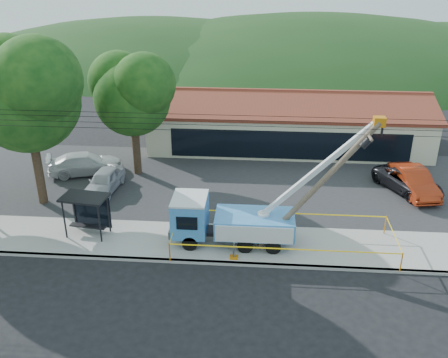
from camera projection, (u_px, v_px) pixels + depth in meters
name	position (u px, v px, depth m)	size (l,w,h in m)	color
ground	(218.00, 289.00, 24.11)	(120.00, 120.00, 0.00)	black
curb	(222.00, 263.00, 25.98)	(60.00, 0.25, 0.15)	#AAA69F
sidewalk	(224.00, 243.00, 27.69)	(60.00, 4.00, 0.15)	#AAA69F
parking_lot	(233.00, 182.00, 34.93)	(60.00, 12.00, 0.10)	#28282B
strip_mall	(288.00, 123.00, 41.09)	(22.50, 8.53, 4.67)	beige
tree_west_near	(25.00, 89.00, 29.01)	(7.56, 6.72, 10.80)	#332316
tree_lot	(132.00, 91.00, 33.73)	(6.30, 5.60, 8.94)	#332316
hill_west	(151.00, 57.00, 74.88)	(78.40, 56.00, 28.00)	#183914
hill_center	(319.00, 60.00, 73.11)	(89.60, 64.00, 32.00)	#183914
utility_truck	(230.00, 219.00, 27.15)	(10.73, 3.59, 7.48)	black
leaning_pole	(322.00, 182.00, 25.44)	(5.81, 1.71, 7.42)	brown
bus_shelter	(87.00, 205.00, 27.86)	(2.70, 1.88, 2.42)	black
caution_tape	(283.00, 234.00, 26.92)	(11.79, 3.82, 1.10)	#CF700B
car_silver	(106.00, 192.00, 33.71)	(1.72, 4.28, 1.46)	#B4B6BC
car_red	(411.00, 194.00, 33.48)	(1.74, 5.00, 1.65)	#9F2B0F
car_white	(87.00, 174.00, 36.31)	(2.14, 5.27, 1.53)	silver
car_dark	(406.00, 192.00, 33.68)	(2.36, 5.11, 1.42)	black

